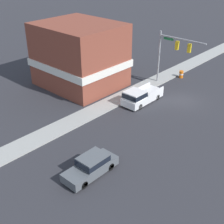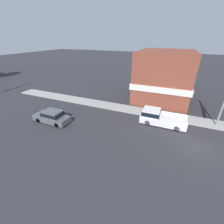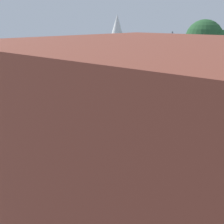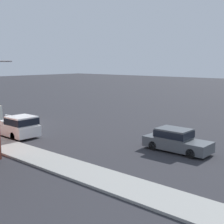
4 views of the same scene
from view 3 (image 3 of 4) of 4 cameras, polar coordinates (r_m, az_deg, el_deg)
The scene contains 6 objects.
far_signal_assembly at distance 40.34m, azimuth 14.17°, elevation 11.34°, with size 8.69×0.49×7.05m.
car_lead at distance 26.88m, azimuth -1.13°, elevation 0.02°, with size 1.83×4.75×1.60m.
corner_brick_building at distance 9.10m, azimuth 12.44°, elevation -14.15°, with size 10.25×8.75×7.92m.
church_steeple at distance 51.18m, azimuth 0.93°, elevation 12.48°, with size 3.01×3.01×9.32m.
backdrop_tree_left_far at distance 55.90m, azimuth 16.49°, elevation 12.75°, with size 6.28×6.28×8.60m.
backdrop_tree_left_mid at distance 55.43m, azimuth 19.33°, elevation 11.39°, with size 5.04×5.04×6.93m.
Camera 3 is at (16.12, -2.16, 8.44)m, focal length 50.00 mm.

